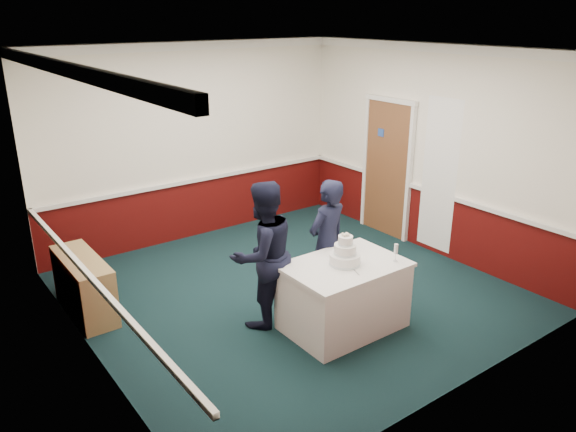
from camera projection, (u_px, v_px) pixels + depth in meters
ground at (292, 292)px, 7.21m from camera, size 5.00×5.00×0.00m
room_shell at (268, 132)px, 7.04m from camera, size 5.00×5.00×3.00m
sideboard at (84, 285)px, 6.62m from camera, size 0.41×1.20×0.70m
cake_table at (343, 295)px, 6.28m from camera, size 1.32×0.92×0.79m
wedding_cake at (345, 255)px, 6.11m from camera, size 0.35×0.35×0.36m
cake_knife at (355, 271)px, 5.98m from camera, size 0.09×0.21×0.00m
champagne_flute at (396, 250)px, 6.17m from camera, size 0.05×0.05×0.21m
person_man at (263, 255)px, 6.23m from camera, size 0.86×0.68×1.70m
person_woman at (327, 244)px, 6.68m from camera, size 0.63×0.46×1.59m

